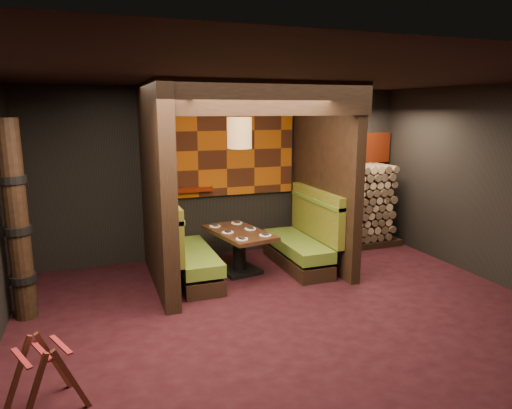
% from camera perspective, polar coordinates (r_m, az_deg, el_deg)
% --- Properties ---
extents(floor, '(6.50, 5.50, 0.02)m').
position_cam_1_polar(floor, '(5.77, 4.53, -13.89)').
color(floor, black).
rests_on(floor, ground).
extents(ceiling, '(6.50, 5.50, 0.02)m').
position_cam_1_polar(ceiling, '(5.21, 5.06, 15.86)').
color(ceiling, black).
rests_on(ceiling, ground).
extents(wall_back, '(6.50, 0.02, 2.85)m').
position_cam_1_polar(wall_back, '(7.86, -3.63, 4.01)').
color(wall_back, black).
rests_on(wall_back, ground).
extents(wall_front, '(6.50, 0.02, 2.85)m').
position_cam_1_polar(wall_front, '(3.12, 26.70, -9.41)').
color(wall_front, black).
rests_on(wall_front, ground).
extents(wall_right, '(0.02, 5.50, 2.85)m').
position_cam_1_polar(wall_right, '(7.28, 28.82, 1.94)').
color(wall_right, black).
rests_on(wall_right, ground).
extents(partition_left, '(0.20, 2.20, 2.85)m').
position_cam_1_polar(partition_left, '(6.51, -12.32, 2.14)').
color(partition_left, black).
rests_on(partition_left, floor).
extents(partition_right, '(0.15, 2.10, 2.85)m').
position_cam_1_polar(partition_right, '(7.38, 8.48, 3.39)').
color(partition_right, black).
rests_on(partition_right, floor).
extents(header_beam, '(2.85, 0.18, 0.44)m').
position_cam_1_polar(header_beam, '(5.84, 1.82, 13.19)').
color(header_beam, black).
rests_on(header_beam, partition_left).
extents(tapa_back_panel, '(2.40, 0.06, 1.55)m').
position_cam_1_polar(tapa_back_panel, '(7.77, -3.74, 6.84)').
color(tapa_back_panel, '#8F4109').
rests_on(tapa_back_panel, wall_back).
extents(tapa_side_panel, '(0.04, 1.85, 1.45)m').
position_cam_1_polar(tapa_side_panel, '(6.65, -11.66, 6.05)').
color(tapa_side_panel, '#8F4109').
rests_on(tapa_side_panel, partition_left).
extents(lacquer_shelf, '(0.60, 0.12, 0.07)m').
position_cam_1_polar(lacquer_shelf, '(7.65, -7.69, 1.85)').
color(lacquer_shelf, '#581605').
rests_on(lacquer_shelf, wall_back).
extents(booth_bench_left, '(0.68, 1.60, 1.14)m').
position_cam_1_polar(booth_bench_left, '(6.81, -8.69, -6.18)').
color(booth_bench_left, black).
rests_on(booth_bench_left, floor).
extents(booth_bench_right, '(0.68, 1.60, 1.14)m').
position_cam_1_polar(booth_bench_right, '(7.39, 5.90, -4.68)').
color(booth_bench_right, black).
rests_on(booth_bench_right, floor).
extents(dining_table, '(0.92, 1.37, 0.66)m').
position_cam_1_polar(dining_table, '(7.06, -2.11, -5.14)').
color(dining_table, black).
rests_on(dining_table, floor).
extents(place_settings, '(0.74, 1.10, 0.03)m').
position_cam_1_polar(place_settings, '(6.99, -2.12, -3.23)').
color(place_settings, white).
rests_on(place_settings, dining_table).
extents(pendant_lamp, '(0.36, 0.36, 0.92)m').
position_cam_1_polar(pendant_lamp, '(6.71, -2.09, 8.93)').
color(pendant_lamp, olive).
rests_on(pendant_lamp, ceiling).
extents(luggage_rack, '(0.73, 0.64, 0.66)m').
position_cam_1_polar(luggage_rack, '(4.41, -24.97, -18.68)').
color(luggage_rack, '#4D2115').
rests_on(luggage_rack, floor).
extents(totem_column, '(0.31, 0.31, 2.40)m').
position_cam_1_polar(totem_column, '(6.03, -27.70, -2.04)').
color(totem_column, black).
rests_on(totem_column, floor).
extents(firewood_stack, '(1.73, 0.70, 1.50)m').
position_cam_1_polar(firewood_stack, '(8.54, 12.11, -0.21)').
color(firewood_stack, black).
rests_on(firewood_stack, floor).
extents(mosaic_header, '(1.83, 0.10, 0.56)m').
position_cam_1_polar(mosaic_header, '(8.67, 11.25, 6.89)').
color(mosaic_header, maroon).
rests_on(mosaic_header, wall_back).
extents(bay_front_post, '(0.08, 0.08, 2.85)m').
position_cam_1_polar(bay_front_post, '(7.65, 8.15, 3.69)').
color(bay_front_post, black).
rests_on(bay_front_post, floor).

